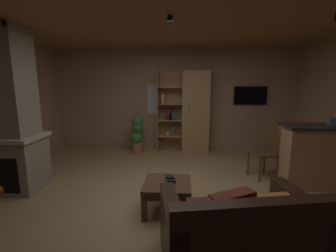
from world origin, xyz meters
name	(u,v)px	position (x,y,z in m)	size (l,w,h in m)	color
floor	(166,199)	(0.00, 0.00, -0.01)	(6.18, 5.58, 0.02)	tan
wall_back	(174,100)	(0.00, 2.82, 1.30)	(6.30, 0.06, 2.59)	tan
ceiling	(166,17)	(0.00, 0.00, 2.60)	(6.18, 5.58, 0.02)	#8E6B47
window_pane_back	(158,99)	(-0.42, 2.78, 1.31)	(0.55, 0.01, 0.76)	white
stone_fireplace	(7,119)	(-2.54, 0.17, 1.17)	(0.99, 0.74, 2.59)	gray
bookshelf_cabinet	(192,112)	(0.46, 2.54, 1.00)	(1.29, 0.41, 2.02)	tan
kitchen_bar_counter	(325,156)	(2.64, 0.62, 0.53)	(1.44, 0.57, 1.05)	tan
tissue_box	(332,121)	(2.72, 0.69, 1.11)	(0.12, 0.12, 0.11)	#598CBF
leather_couch	(238,236)	(0.77, -1.29, 0.32)	(1.56, 1.12, 0.84)	#382116
coffee_table	(167,188)	(0.04, -0.35, 0.33)	(0.63, 0.61, 0.42)	brown
table_book_0	(166,184)	(0.03, -0.42, 0.43)	(0.12, 0.08, 0.02)	#2D4C8C
table_book_1	(172,180)	(0.10, -0.34, 0.45)	(0.11, 0.10, 0.02)	black
table_book_2	(170,177)	(0.07, -0.30, 0.47)	(0.11, 0.10, 0.03)	black
dining_chair	(267,149)	(1.80, 0.95, 0.53)	(0.53, 0.53, 0.92)	brown
potted_floor_plant	(137,133)	(-0.90, 2.34, 0.50)	(0.35, 0.37, 0.96)	#B77051
wall_mounted_tv	(250,96)	(1.92, 2.75, 1.41)	(0.81, 0.06, 0.45)	black
track_light_spot_0	(4,23)	(-2.16, -0.14, 2.52)	(0.07, 0.07, 0.09)	black
track_light_spot_1	(170,19)	(0.06, -0.21, 2.52)	(0.07, 0.07, 0.09)	black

